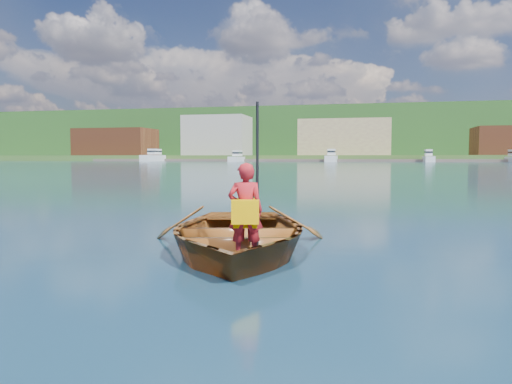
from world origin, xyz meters
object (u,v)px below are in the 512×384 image
Objects in this scene: child_paddler at (246,211)px; marina_yachts at (357,157)px; dock at (324,160)px; rowboat at (237,234)px.

child_paddler is 144.65m from marina_yachts.
rowboat is at bearing -85.58° from dock.
child_paddler reaches higher than rowboat.
dock is at bearing 94.42° from rowboat.
dock is 1.15× the size of marina_yachts.
dock is 11.18m from marina_yachts.
child_paddler is at bearing -89.31° from marina_yachts.
marina_yachts is (-1.73, 144.64, 0.68)m from child_paddler.
child_paddler is (0.34, -0.84, 0.44)m from rowboat.
child_paddler is 149.81m from dock.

